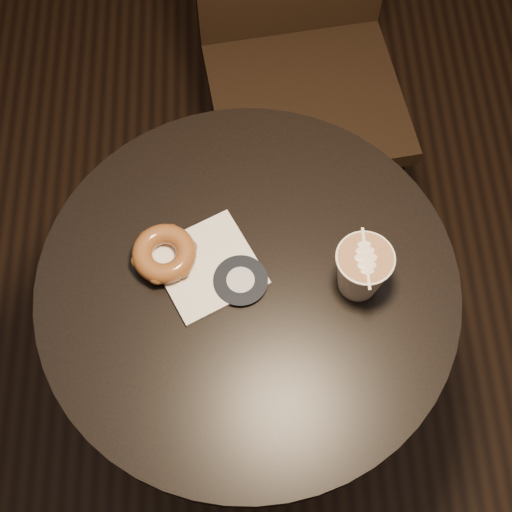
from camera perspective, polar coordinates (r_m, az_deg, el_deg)
name	(u,v)px	position (r m, az deg, el deg)	size (l,w,h in m)	color
cafe_table	(249,323)	(1.35, -0.58, -5.40)	(0.70, 0.70, 0.75)	black
chair	(299,27)	(1.67, 3.49, 17.84)	(0.49, 0.49, 1.09)	black
pastry_bag	(208,266)	(1.18, -3.89, -0.83)	(0.15, 0.15, 0.01)	white
doughnut	(164,254)	(1.17, -7.36, 0.20)	(0.11, 0.11, 0.03)	brown
latte_cup	(361,271)	(1.13, 8.42, -1.19)	(0.09, 0.09, 0.10)	white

